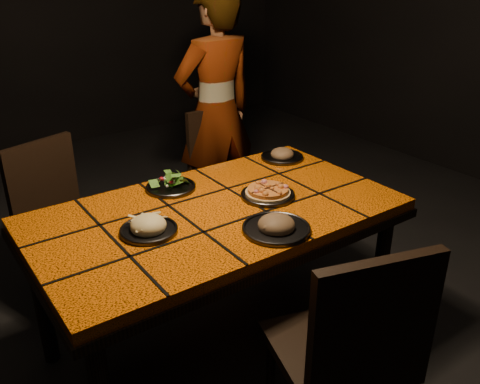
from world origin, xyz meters
TOP-DOWN VIEW (x-y plane):
  - room_shell at (0.00, 0.00)m, footprint 6.04×7.04m
  - dining_table at (0.00, 0.00)m, footprint 1.62×0.92m
  - chair_near at (0.00, -0.82)m, footprint 0.54×0.54m
  - chair_far_left at (-0.47, 0.85)m, footprint 0.51×0.51m
  - chair_far_right at (0.66, 0.97)m, footprint 0.40×0.40m
  - diner at (0.70, 1.09)m, footprint 0.61×0.41m
  - plate_pizza at (0.26, -0.04)m, footprint 0.25×0.25m
  - plate_pasta at (-0.34, -0.02)m, footprint 0.24×0.24m
  - plate_salad at (-0.06, 0.30)m, footprint 0.24×0.24m
  - plate_mushroom_a at (0.09, -0.31)m, footprint 0.28×0.28m
  - plate_mushroom_b at (0.63, 0.31)m, footprint 0.23×0.23m

SIDE VIEW (x-z plane):
  - chair_far_right at x=0.66m, z-range 0.06..0.92m
  - chair_far_left at x=-0.47m, z-range 0.07..0.96m
  - chair_near at x=0.00m, z-range 0.07..1.04m
  - dining_table at x=0.00m, z-range 0.30..1.05m
  - plate_pizza at x=0.26m, z-range 0.75..0.79m
  - plate_mushroom_b at x=0.63m, z-range 0.73..0.81m
  - plate_pasta at x=-0.34m, z-range 0.73..0.81m
  - plate_mushroom_a at x=0.09m, z-range 0.73..0.82m
  - plate_salad at x=-0.06m, z-range 0.74..0.81m
  - diner at x=0.70m, z-range 0.00..1.65m
  - room_shell at x=0.00m, z-range -0.04..3.04m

